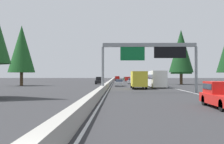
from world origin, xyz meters
TOP-DOWN VIEW (x-y plane):
  - ground_plane at (60.00, 0.00)m, footprint 320.00×320.00m
  - median_barrier at (80.00, 0.30)m, footprint 180.00×0.56m
  - shoulder_stripe_right at (70.00, -11.52)m, footprint 160.00×0.16m
  - shoulder_stripe_median at (70.00, -0.25)m, footprint 160.00×0.16m
  - sign_gantry_overhead at (33.10, -6.03)m, footprint 0.50×12.68m
  - pickup_far_right at (16.37, -9.24)m, footprint 5.60×2.00m
  - box_truck_mid_center at (44.24, -5.25)m, footprint 8.50×2.40m
  - sedan_mid_left at (71.51, -5.36)m, footprint 4.40×1.80m
  - sedan_distant_a at (126.87, -5.33)m, footprint 4.40×1.80m
  - bus_near_center at (49.99, -9.00)m, footprint 11.50×2.55m
  - minivan_near_right at (103.50, -5.51)m, footprint 5.00×1.95m
  - sedan_far_left at (55.22, -2.01)m, footprint 4.40×1.80m
  - pickup_mid_right at (112.89, -1.59)m, footprint 5.60×2.00m
  - oncoming_near at (69.88, 3.07)m, footprint 5.60×2.00m
  - conifer_right_mid at (66.11, -17.52)m, footprint 6.02×6.02m
  - conifer_right_far at (65.80, -17.50)m, footprint 5.27×5.27m
  - conifer_left_near at (56.82, 19.30)m, footprint 5.82×5.82m

SIDE VIEW (x-z plane):
  - ground_plane at x=60.00m, z-range 0.00..0.00m
  - shoulder_stripe_right at x=70.00m, z-range 0.00..0.01m
  - shoulder_stripe_median at x=70.00m, z-range 0.00..0.01m
  - median_barrier at x=80.00m, z-range 0.00..0.90m
  - sedan_mid_left at x=71.51m, z-range -0.05..1.42m
  - sedan_distant_a at x=126.87m, z-range -0.05..1.42m
  - sedan_far_left at x=55.22m, z-range -0.05..1.42m
  - pickup_far_right at x=16.37m, z-range -0.02..1.84m
  - pickup_mid_right at x=112.89m, z-range -0.02..1.84m
  - oncoming_near at x=69.88m, z-range -0.02..1.84m
  - minivan_near_right at x=103.50m, z-range 0.11..1.80m
  - box_truck_mid_center at x=44.24m, z-range 0.14..3.09m
  - bus_near_center at x=49.99m, z-range 0.17..3.27m
  - sign_gantry_overhead at x=33.10m, z-range 1.94..8.50m
  - conifer_right_far at x=65.80m, z-range 1.29..13.27m
  - conifer_left_near at x=56.82m, z-range 1.43..14.67m
  - conifer_right_mid at x=66.11m, z-range 1.48..15.16m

